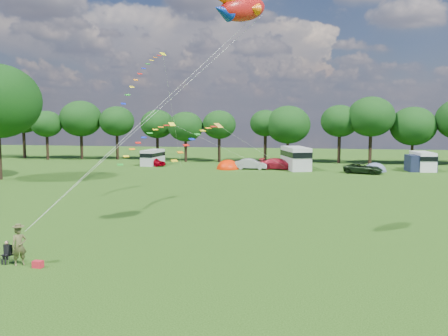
% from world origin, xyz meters
% --- Properties ---
extents(ground_plane, '(180.00, 180.00, 0.00)m').
position_xyz_m(ground_plane, '(0.00, 0.00, 0.00)').
color(ground_plane, black).
rests_on(ground_plane, ground).
extents(tree_line, '(102.98, 10.98, 10.27)m').
position_xyz_m(tree_line, '(5.30, 54.99, 6.35)').
color(tree_line, black).
rests_on(tree_line, ground).
extents(car_a, '(4.28, 3.07, 1.33)m').
position_xyz_m(car_a, '(-17.46, 46.15, 0.66)').
color(car_a, '#A1000E').
rests_on(car_a, ground).
extents(car_b, '(4.18, 1.64, 1.47)m').
position_xyz_m(car_b, '(-2.73, 44.34, 0.73)').
color(car_b, '#9DA0A5').
rests_on(car_b, ground).
extents(car_c, '(5.35, 2.83, 1.53)m').
position_xyz_m(car_c, '(1.12, 44.79, 0.76)').
color(car_c, '#AB1829').
rests_on(car_c, ground).
extents(car_d, '(5.43, 3.78, 1.35)m').
position_xyz_m(car_d, '(12.05, 41.72, 0.68)').
color(car_d, black).
rests_on(car_d, ground).
extents(campervan_b, '(2.50, 4.92, 2.32)m').
position_xyz_m(campervan_b, '(-17.89, 47.28, 1.25)').
color(campervan_b, '#B4B5B7').
rests_on(campervan_b, ground).
extents(campervan_c, '(4.57, 6.86, 3.10)m').
position_xyz_m(campervan_c, '(3.35, 45.08, 1.67)').
color(campervan_c, '#BABBBD').
rests_on(campervan_c, ground).
extents(campervan_d, '(2.76, 5.37, 2.53)m').
position_xyz_m(campervan_d, '(20.25, 46.80, 1.36)').
color(campervan_d, silver).
rests_on(campervan_d, ground).
extents(tent_orange, '(3.26, 3.57, 2.55)m').
position_xyz_m(tent_orange, '(-5.94, 44.18, 0.02)').
color(tent_orange, red).
rests_on(tent_orange, ground).
extents(tent_greyblue, '(3.06, 3.36, 2.28)m').
position_xyz_m(tent_greyblue, '(13.85, 44.73, 0.02)').
color(tent_greyblue, slate).
rests_on(tent_greyblue, ground).
extents(awning_navy, '(3.84, 3.28, 2.18)m').
position_xyz_m(awning_navy, '(19.80, 45.76, 1.09)').
color(awning_navy, '#181E38').
rests_on(awning_navy, ground).
extents(kite_flyer, '(0.83, 0.82, 1.94)m').
position_xyz_m(kite_flyer, '(-8.55, -1.85, 0.97)').
color(kite_flyer, brown).
rests_on(kite_flyer, ground).
extents(camp_chair, '(0.59, 0.61, 1.14)m').
position_xyz_m(camp_chair, '(-9.38, -1.58, 0.68)').
color(camp_chair, '#99999E').
rests_on(camp_chair, ground).
extents(kite_bag, '(0.51, 0.36, 0.34)m').
position_xyz_m(kite_bag, '(-7.44, -2.06, 0.17)').
color(kite_bag, red).
rests_on(kite_bag, ground).
extents(fish_kite, '(3.25, 3.87, 2.16)m').
position_xyz_m(fish_kite, '(1.55, 4.12, 13.32)').
color(fish_kite, '#B81410').
rests_on(fish_kite, ground).
extents(streamer_kite_a, '(3.30, 5.59, 5.76)m').
position_xyz_m(streamer_kite_a, '(-11.77, 27.33, 12.26)').
color(streamer_kite_a, '#DCDE07').
rests_on(streamer_kite_a, ground).
extents(streamer_kite_b, '(4.28, 4.68, 3.80)m').
position_xyz_m(streamer_kite_b, '(-9.06, 20.31, 5.50)').
color(streamer_kite_b, yellow).
rests_on(streamer_kite_b, ground).
extents(streamer_kite_c, '(3.14, 5.03, 2.82)m').
position_xyz_m(streamer_kite_c, '(-2.96, 14.40, 5.85)').
color(streamer_kite_c, gold).
rests_on(streamer_kite_c, ground).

